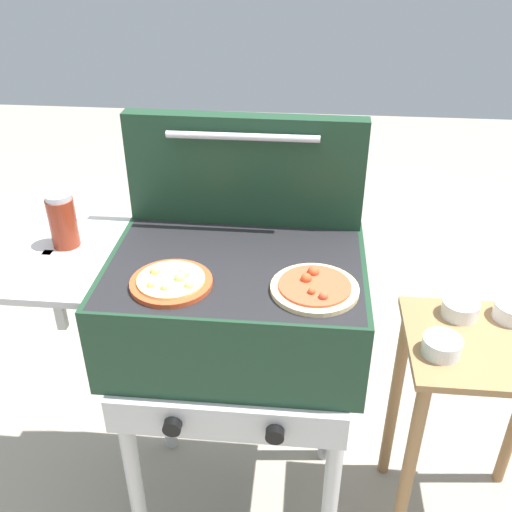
{
  "coord_description": "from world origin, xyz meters",
  "views": [
    {
      "loc": [
        0.17,
        -1.21,
        1.66
      ],
      "look_at": [
        0.05,
        0.0,
        0.92
      ],
      "focal_mm": 41.18,
      "sensor_mm": 36.0,
      "label": 1
    }
  ],
  "objects_px": {
    "pizza_pepperoni": "(314,287)",
    "prep_table": "(479,397)",
    "pizza_cheese": "(172,281)",
    "topping_bowl_near": "(460,309)",
    "topping_bowl_far": "(442,346)",
    "sauce_jar": "(63,221)",
    "grill": "(231,310)"
  },
  "relations": [
    {
      "from": "pizza_pepperoni",
      "to": "prep_table",
      "type": "relative_size",
      "value": 0.29
    },
    {
      "from": "grill",
      "to": "pizza_pepperoni",
      "type": "distance_m",
      "value": 0.28
    },
    {
      "from": "prep_table",
      "to": "topping_bowl_near",
      "type": "distance_m",
      "value": 0.25
    },
    {
      "from": "pizza_pepperoni",
      "to": "prep_table",
      "type": "xyz_separation_m",
      "value": [
        0.47,
        0.11,
        -0.4
      ]
    },
    {
      "from": "sauce_jar",
      "to": "pizza_cheese",
      "type": "bearing_deg",
      "value": -26.65
    },
    {
      "from": "sauce_jar",
      "to": "prep_table",
      "type": "xyz_separation_m",
      "value": [
        1.1,
        -0.04,
        -0.47
      ]
    },
    {
      "from": "prep_table",
      "to": "topping_bowl_near",
      "type": "xyz_separation_m",
      "value": [
        -0.07,
        0.1,
        0.22
      ]
    },
    {
      "from": "pizza_pepperoni",
      "to": "sauce_jar",
      "type": "bearing_deg",
      "value": 166.99
    },
    {
      "from": "grill",
      "to": "topping_bowl_far",
      "type": "distance_m",
      "value": 0.53
    },
    {
      "from": "pizza_cheese",
      "to": "topping_bowl_near",
      "type": "bearing_deg",
      "value": 16.71
    },
    {
      "from": "pizza_cheese",
      "to": "pizza_pepperoni",
      "type": "relative_size",
      "value": 0.95
    },
    {
      "from": "prep_table",
      "to": "topping_bowl_near",
      "type": "bearing_deg",
      "value": 123.34
    },
    {
      "from": "sauce_jar",
      "to": "topping_bowl_far",
      "type": "height_order",
      "value": "sauce_jar"
    },
    {
      "from": "grill",
      "to": "prep_table",
      "type": "xyz_separation_m",
      "value": [
        0.67,
        0.0,
        -0.25
      ]
    },
    {
      "from": "topping_bowl_far",
      "to": "pizza_cheese",
      "type": "bearing_deg",
      "value": -175.08
    },
    {
      "from": "sauce_jar",
      "to": "prep_table",
      "type": "height_order",
      "value": "sauce_jar"
    },
    {
      "from": "sauce_jar",
      "to": "prep_table",
      "type": "distance_m",
      "value": 1.2
    },
    {
      "from": "prep_table",
      "to": "topping_bowl_far",
      "type": "xyz_separation_m",
      "value": [
        -0.14,
        -0.06,
        0.22
      ]
    },
    {
      "from": "grill",
      "to": "topping_bowl_near",
      "type": "relative_size",
      "value": 9.76
    },
    {
      "from": "sauce_jar",
      "to": "topping_bowl_near",
      "type": "bearing_deg",
      "value": 3.5
    },
    {
      "from": "prep_table",
      "to": "pizza_pepperoni",
      "type": "bearing_deg",
      "value": -167.19
    },
    {
      "from": "pizza_cheese",
      "to": "topping_bowl_far",
      "type": "bearing_deg",
      "value": 4.92
    },
    {
      "from": "pizza_cheese",
      "to": "topping_bowl_far",
      "type": "relative_size",
      "value": 1.97
    },
    {
      "from": "pizza_pepperoni",
      "to": "topping_bowl_far",
      "type": "height_order",
      "value": "pizza_pepperoni"
    },
    {
      "from": "sauce_jar",
      "to": "topping_bowl_near",
      "type": "distance_m",
      "value": 1.07
    },
    {
      "from": "prep_table",
      "to": "topping_bowl_far",
      "type": "distance_m",
      "value": 0.27
    },
    {
      "from": "topping_bowl_far",
      "to": "sauce_jar",
      "type": "bearing_deg",
      "value": 174.11
    },
    {
      "from": "prep_table",
      "to": "sauce_jar",
      "type": "bearing_deg",
      "value": 177.86
    },
    {
      "from": "topping_bowl_far",
      "to": "topping_bowl_near",
      "type": "bearing_deg",
      "value": 64.88
    },
    {
      "from": "grill",
      "to": "prep_table",
      "type": "bearing_deg",
      "value": 0.37
    },
    {
      "from": "pizza_pepperoni",
      "to": "topping_bowl_near",
      "type": "height_order",
      "value": "pizza_pepperoni"
    },
    {
      "from": "topping_bowl_near",
      "to": "topping_bowl_far",
      "type": "xyz_separation_m",
      "value": [
        -0.08,
        -0.16,
        0.0
      ]
    }
  ]
}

